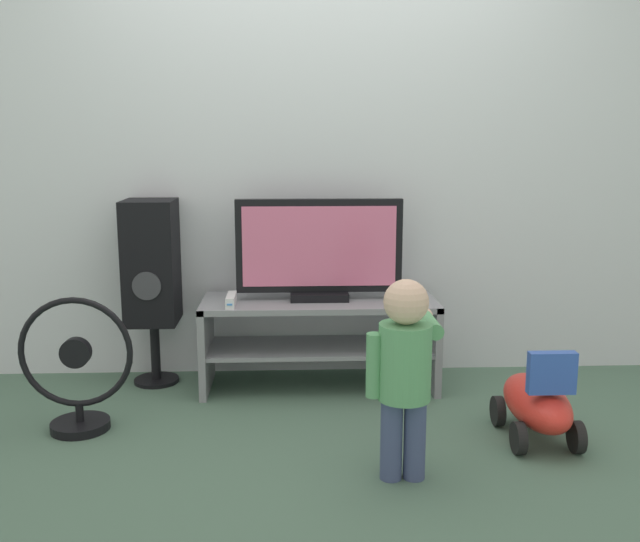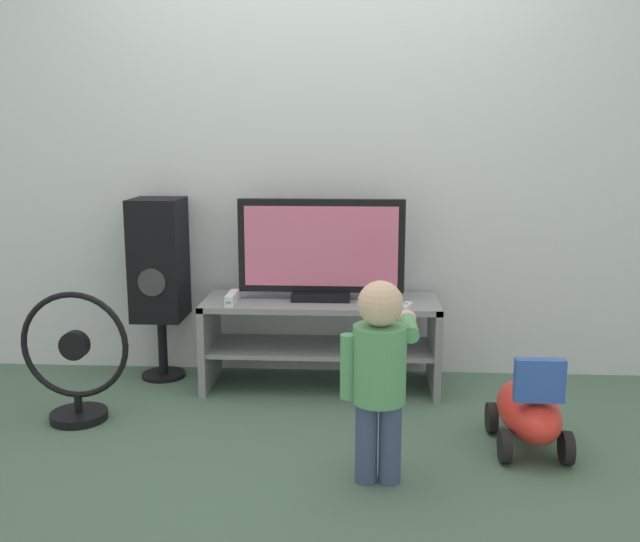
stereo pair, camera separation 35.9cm
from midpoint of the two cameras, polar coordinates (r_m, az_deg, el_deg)
ground_plane at (r=3.64m, az=2.75°, el=-10.40°), size 16.00×16.00×0.00m
wall_back at (r=3.91m, az=3.01°, el=10.56°), size 10.00×0.06×2.60m
tv_stand at (r=3.75m, az=2.83°, el=-4.67°), size 1.22×0.44×0.47m
television at (r=3.68m, az=2.89°, el=1.63°), size 0.86×0.20×0.52m
game_console at (r=3.63m, az=-4.26°, el=-2.20°), size 0.04×0.20×0.05m
remote_primary at (r=3.57m, az=9.79°, el=-2.83°), size 0.07×0.13×0.03m
child at (r=2.72m, az=8.63°, el=-7.50°), size 0.30×0.45×0.79m
speaker_tower at (r=3.88m, az=-10.20°, el=0.61°), size 0.27×0.30×0.99m
floor_fan at (r=3.45m, az=-16.17°, el=-7.20°), size 0.51×0.26×0.62m
ride_on_toy at (r=3.24m, az=19.50°, el=-10.56°), size 0.29×0.55×0.44m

